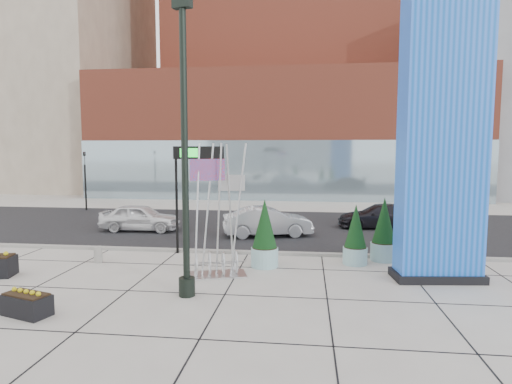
# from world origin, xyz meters

# --- Properties ---
(ground) EXTENTS (160.00, 160.00, 0.00)m
(ground) POSITION_xyz_m (0.00, 0.00, 0.00)
(ground) COLOR #9E9991
(ground) RESTS_ON ground
(street_asphalt) EXTENTS (80.00, 12.00, 0.02)m
(street_asphalt) POSITION_xyz_m (0.00, 10.00, 0.01)
(street_asphalt) COLOR black
(street_asphalt) RESTS_ON ground
(curb_edge) EXTENTS (80.00, 0.30, 0.12)m
(curb_edge) POSITION_xyz_m (0.00, 4.00, 0.06)
(curb_edge) COLOR gray
(curb_edge) RESTS_ON ground
(tower_podium) EXTENTS (34.00, 10.00, 11.00)m
(tower_podium) POSITION_xyz_m (1.00, 27.00, 5.50)
(tower_podium) COLOR #AB4731
(tower_podium) RESTS_ON ground
(tower_glass_front) EXTENTS (34.00, 0.60, 5.00)m
(tower_glass_front) POSITION_xyz_m (1.00, 22.20, 2.50)
(tower_glass_front) COLOR #8CA5B2
(tower_glass_front) RESTS_ON ground
(building_beige_left) EXTENTS (18.00, 20.00, 34.00)m
(building_beige_left) POSITION_xyz_m (-26.00, 34.00, 17.00)
(building_beige_left) COLOR gray
(building_beige_left) RESTS_ON ground
(blue_pylon) EXTENTS (2.96, 1.56, 9.46)m
(blue_pylon) POSITION_xyz_m (7.67, 1.30, 4.57)
(blue_pylon) COLOR blue
(blue_pylon) RESTS_ON ground
(lamp_post) EXTENTS (0.58, 0.48, 8.71)m
(lamp_post) POSITION_xyz_m (-0.09, -1.21, 3.57)
(lamp_post) COLOR black
(lamp_post) RESTS_ON ground
(public_art_sculpture) EXTENTS (2.19, 1.51, 4.51)m
(public_art_sculpture) POSITION_xyz_m (0.36, 0.88, 1.18)
(public_art_sculpture) COLOR silver
(public_art_sculpture) RESTS_ON ground
(concrete_bollard) EXTENTS (0.31, 0.31, 0.61)m
(concrete_bollard) POSITION_xyz_m (-4.48, 2.00, 0.31)
(concrete_bollard) COLOR gray
(concrete_bollard) RESTS_ON ground
(overhead_street_sign) EXTENTS (1.99, 0.94, 4.41)m
(overhead_street_sign) POSITION_xyz_m (-1.18, 3.80, 3.78)
(overhead_street_sign) COLOR black
(overhead_street_sign) RESTS_ON ground
(round_planter_east) EXTENTS (0.99, 0.99, 2.46)m
(round_planter_east) POSITION_xyz_m (6.34, 3.60, 1.17)
(round_planter_east) COLOR #95C4C9
(round_planter_east) RESTS_ON ground
(round_planter_mid) EXTENTS (0.91, 0.91, 2.27)m
(round_planter_mid) POSITION_xyz_m (5.20, 2.93, 1.07)
(round_planter_mid) COLOR #95C4C9
(round_planter_mid) RESTS_ON ground
(round_planter_west) EXTENTS (1.00, 1.00, 2.50)m
(round_planter_west) POSITION_xyz_m (1.87, 2.18, 1.18)
(round_planter_west) COLOR #95C4C9
(round_planter_west) RESTS_ON ground
(box_planter_south) EXTENTS (1.39, 0.97, 0.69)m
(box_planter_south) POSITION_xyz_m (-3.80, -3.15, 0.32)
(box_planter_south) COLOR black
(box_planter_south) RESTS_ON ground
(car_white_west) EXTENTS (4.17, 1.80, 1.40)m
(car_white_west) POSITION_xyz_m (-5.30, 8.20, 0.70)
(car_white_west) COLOR white
(car_white_west) RESTS_ON ground
(car_silver_mid) EXTENTS (4.58, 2.56, 1.43)m
(car_silver_mid) POSITION_xyz_m (1.46, 7.63, 0.72)
(car_silver_mid) COLOR #B3B4BB
(car_silver_mid) RESTS_ON ground
(car_dark_east) EXTENTS (4.54, 1.94, 1.31)m
(car_dark_east) POSITION_xyz_m (7.34, 10.51, 0.65)
(car_dark_east) COLOR black
(car_dark_east) RESTS_ON ground
(traffic_signal) EXTENTS (0.15, 0.18, 4.10)m
(traffic_signal) POSITION_xyz_m (-12.00, 15.00, 2.30)
(traffic_signal) COLOR black
(traffic_signal) RESTS_ON ground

